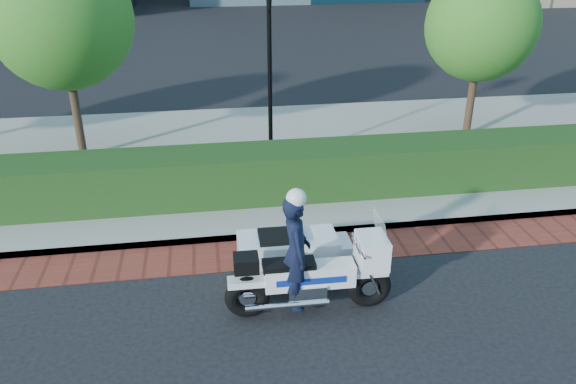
{
  "coord_description": "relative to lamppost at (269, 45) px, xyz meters",
  "views": [
    {
      "loc": [
        -0.49,
        -7.02,
        5.24
      ],
      "look_at": [
        0.89,
        1.87,
        1.0
      ],
      "focal_mm": 35.0,
      "sensor_mm": 36.0,
      "label": 1
    }
  ],
  "objects": [
    {
      "name": "ground",
      "position": [
        -1.0,
        -5.2,
        -2.96
      ],
      "size": [
        120.0,
        120.0,
        0.0
      ],
      "primitive_type": "plane",
      "color": "black",
      "rests_on": "ground"
    },
    {
      "name": "brick_strip",
      "position": [
        -1.0,
        -3.7,
        -2.95
      ],
      "size": [
        60.0,
        1.0,
        0.01
      ],
      "primitive_type": "cube",
      "color": "maroon",
      "rests_on": "ground"
    },
    {
      "name": "sidewalk",
      "position": [
        -1.0,
        0.8,
        -2.88
      ],
      "size": [
        60.0,
        8.0,
        0.15
      ],
      "primitive_type": "cube",
      "color": "gray",
      "rests_on": "ground"
    },
    {
      "name": "hedge_main",
      "position": [
        -1.0,
        -1.6,
        -2.31
      ],
      "size": [
        18.0,
        1.2,
        1.0
      ],
      "primitive_type": "cube",
      "color": "black",
      "rests_on": "sidewalk"
    },
    {
      "name": "lamppost",
      "position": [
        0.0,
        0.0,
        0.0
      ],
      "size": [
        1.02,
        0.7,
        4.21
      ],
      "color": "black",
      "rests_on": "sidewalk"
    },
    {
      "name": "tree_b",
      "position": [
        -4.5,
        1.3,
        0.48
      ],
      "size": [
        3.2,
        3.2,
        4.89
      ],
      "color": "#332319",
      "rests_on": "sidewalk"
    },
    {
      "name": "tree_c",
      "position": [
        5.5,
        1.3,
        0.09
      ],
      "size": [
        2.8,
        2.8,
        4.3
      ],
      "color": "#332319",
      "rests_on": "sidewalk"
    },
    {
      "name": "police_motorcycle",
      "position": [
        -0.22,
        -5.08,
        -2.26
      ],
      "size": [
        2.52,
        1.77,
        2.04
      ],
      "rotation": [
        0.0,
        0.0,
        -0.01
      ],
      "color": "black",
      "rests_on": "ground"
    }
  ]
}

